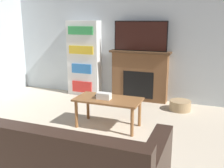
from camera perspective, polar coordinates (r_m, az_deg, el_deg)
wall_back at (r=5.60m, az=6.02°, el=10.37°), size 6.96×0.06×2.70m
fireplace at (r=5.55m, az=6.03°, el=1.81°), size 1.27×0.28×1.05m
tv at (r=5.42m, az=6.19°, el=10.33°), size 1.10×0.03×0.61m
couch at (r=2.80m, az=-16.83°, el=-16.43°), size 2.51×0.97×0.88m
coffee_table at (r=4.15m, az=-0.85°, el=-4.04°), size 1.04×0.53×0.47m
tissue_box at (r=4.09m, az=-1.77°, el=-2.61°), size 0.22×0.12×0.10m
remote_control at (r=4.31m, az=-3.08°, el=-2.29°), size 0.04×0.15×0.02m
bookshelf at (r=5.94m, az=-6.11°, el=5.53°), size 0.74×0.29×1.66m
storage_basket at (r=5.16m, az=14.61°, el=-4.53°), size 0.40×0.40×0.19m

